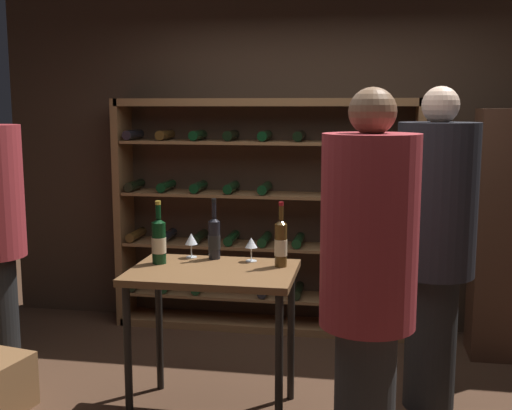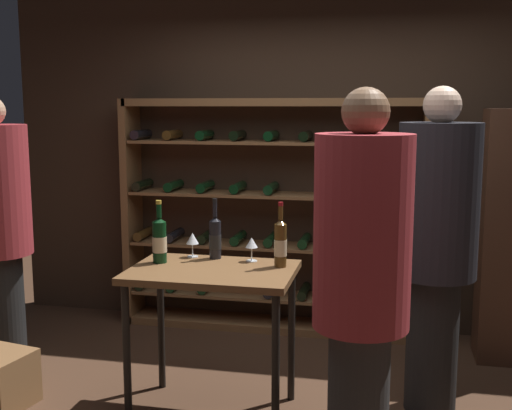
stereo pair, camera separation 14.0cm
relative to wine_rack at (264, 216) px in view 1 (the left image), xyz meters
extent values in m
cube|color=#3D2B1E|center=(0.39, 0.21, 0.45)|extent=(5.25, 0.10, 2.77)
cube|color=brown|center=(-1.18, 0.00, 0.00)|extent=(0.06, 0.32, 1.86)
cube|color=brown|center=(1.19, 0.00, 0.00)|extent=(0.06, 0.32, 1.86)
cube|color=brown|center=(0.00, 0.00, 0.90)|extent=(2.37, 0.32, 0.06)
cube|color=brown|center=(0.00, 0.00, -0.90)|extent=(2.37, 0.32, 0.06)
cube|color=brown|center=(0.00, 0.00, -0.66)|extent=(2.29, 0.32, 0.02)
cylinder|color=black|center=(-1.08, 0.00, -0.60)|extent=(0.08, 0.30, 0.08)
cylinder|color=black|center=(-0.81, 0.00, -0.60)|extent=(0.08, 0.30, 0.08)
cylinder|color=black|center=(-0.54, 0.00, -0.60)|extent=(0.08, 0.30, 0.08)
cylinder|color=black|center=(0.00, 0.00, -0.60)|extent=(0.08, 0.30, 0.08)
cylinder|color=black|center=(0.28, 0.00, -0.60)|extent=(0.08, 0.30, 0.08)
cylinder|color=#4C3314|center=(0.55, 0.00, -0.60)|extent=(0.08, 0.30, 0.08)
cylinder|color=black|center=(1.09, 0.00, -0.60)|extent=(0.08, 0.30, 0.08)
cube|color=brown|center=(0.00, 0.00, -0.24)|extent=(2.29, 0.32, 0.02)
cylinder|color=#4C3314|center=(-1.08, 0.00, -0.19)|extent=(0.08, 0.30, 0.08)
cylinder|color=black|center=(-0.81, 0.00, -0.19)|extent=(0.08, 0.30, 0.08)
cylinder|color=black|center=(-0.54, 0.00, -0.19)|extent=(0.08, 0.30, 0.08)
cylinder|color=black|center=(-0.27, 0.00, -0.19)|extent=(0.08, 0.30, 0.08)
cylinder|color=black|center=(0.00, 0.00, -0.19)|extent=(0.08, 0.30, 0.08)
cylinder|color=black|center=(0.28, 0.00, -0.19)|extent=(0.08, 0.30, 0.08)
cylinder|color=black|center=(0.55, 0.00, -0.19)|extent=(0.08, 0.30, 0.08)
cylinder|color=black|center=(0.82, 0.00, -0.19)|extent=(0.08, 0.30, 0.08)
cylinder|color=black|center=(1.09, 0.00, -0.19)|extent=(0.08, 0.30, 0.08)
cube|color=brown|center=(0.00, 0.00, 0.17)|extent=(2.29, 0.32, 0.02)
cylinder|color=black|center=(-1.08, 0.00, 0.23)|extent=(0.08, 0.30, 0.08)
cylinder|color=black|center=(-0.81, 0.00, 0.23)|extent=(0.08, 0.30, 0.08)
cylinder|color=black|center=(-0.54, 0.00, 0.23)|extent=(0.08, 0.30, 0.08)
cylinder|color=black|center=(-0.27, 0.00, 0.23)|extent=(0.08, 0.30, 0.08)
cylinder|color=black|center=(0.00, 0.00, 0.23)|extent=(0.08, 0.30, 0.08)
cylinder|color=black|center=(0.55, 0.00, 0.23)|extent=(0.08, 0.30, 0.08)
cylinder|color=black|center=(0.82, 0.00, 0.23)|extent=(0.08, 0.30, 0.08)
cylinder|color=black|center=(1.09, 0.00, 0.23)|extent=(0.08, 0.30, 0.08)
cube|color=brown|center=(0.00, 0.00, 0.59)|extent=(2.29, 0.32, 0.02)
cylinder|color=black|center=(-1.08, 0.00, 0.64)|extent=(0.08, 0.30, 0.08)
cylinder|color=#4C3314|center=(-0.81, 0.00, 0.64)|extent=(0.08, 0.30, 0.08)
cylinder|color=black|center=(-0.54, 0.00, 0.64)|extent=(0.08, 0.30, 0.08)
cylinder|color=black|center=(-0.27, 0.00, 0.64)|extent=(0.08, 0.30, 0.08)
cylinder|color=black|center=(0.00, 0.00, 0.64)|extent=(0.08, 0.30, 0.08)
cylinder|color=black|center=(0.28, 0.00, 0.64)|extent=(0.08, 0.30, 0.08)
cylinder|color=black|center=(0.55, 0.00, 0.64)|extent=(0.08, 0.30, 0.08)
cylinder|color=black|center=(0.82, 0.00, 0.64)|extent=(0.08, 0.30, 0.08)
cylinder|color=black|center=(1.09, 0.00, 0.64)|extent=(0.08, 0.30, 0.08)
cube|color=brown|center=(-0.05, -1.51, -0.07)|extent=(0.94, 0.64, 0.04)
cylinder|color=black|center=(-0.47, -1.78, -0.51)|extent=(0.04, 0.04, 0.84)
cylinder|color=black|center=(0.37, -1.78, -0.51)|extent=(0.04, 0.04, 0.84)
cylinder|color=black|center=(-0.47, -1.24, -0.51)|extent=(0.04, 0.04, 0.84)
cylinder|color=black|center=(0.37, -1.24, -0.51)|extent=(0.04, 0.04, 0.84)
cylinder|color=#2B2B2B|center=(0.82, -2.11, -0.53)|extent=(0.29, 0.29, 0.81)
cylinder|color=#9E2D33|center=(0.82, -2.11, 0.31)|extent=(0.44, 0.44, 0.87)
sphere|color=brown|center=(0.82, -2.11, 0.85)|extent=(0.21, 0.21, 0.21)
cylinder|color=black|center=(1.20, -1.19, -0.52)|extent=(0.30, 0.30, 0.82)
cylinder|color=black|center=(1.20, -1.19, 0.33)|extent=(0.46, 0.46, 0.89)
sphere|color=beige|center=(1.20, -1.19, 0.87)|extent=(0.21, 0.21, 0.21)
cube|color=#4C2D1E|center=(1.78, -0.27, -0.04)|extent=(0.44, 0.36, 1.78)
cylinder|color=black|center=(-0.40, -1.43, 0.07)|extent=(0.08, 0.08, 0.25)
cone|color=black|center=(-0.40, -1.43, 0.20)|extent=(0.08, 0.08, 0.03)
cylinder|color=black|center=(-0.40, -1.43, 0.26)|extent=(0.03, 0.03, 0.08)
cylinder|color=#B7932D|center=(-0.40, -1.43, 0.31)|extent=(0.03, 0.03, 0.02)
cylinder|color=#C6B28C|center=(-0.40, -1.43, 0.06)|extent=(0.09, 0.09, 0.09)
cylinder|color=#4C3314|center=(0.32, -1.38, 0.07)|extent=(0.07, 0.07, 0.25)
cone|color=#4C3314|center=(0.32, -1.38, 0.21)|extent=(0.07, 0.07, 0.03)
cylinder|color=#4C3314|center=(0.32, -1.38, 0.26)|extent=(0.03, 0.03, 0.08)
cylinder|color=maroon|center=(0.32, -1.38, 0.32)|extent=(0.03, 0.03, 0.02)
cylinder|color=#C6B28C|center=(0.32, -1.38, 0.06)|extent=(0.07, 0.07, 0.10)
cylinder|color=black|center=(-0.10, -1.26, 0.06)|extent=(0.07, 0.07, 0.23)
cone|color=black|center=(-0.10, -1.26, 0.19)|extent=(0.07, 0.07, 0.03)
cylinder|color=black|center=(-0.10, -1.26, 0.25)|extent=(0.03, 0.03, 0.09)
cylinder|color=black|center=(-0.10, -1.26, 0.30)|extent=(0.03, 0.03, 0.02)
cylinder|color=black|center=(-0.10, -1.26, 0.05)|extent=(0.08, 0.08, 0.09)
cylinder|color=silver|center=(0.13, -1.29, -0.05)|extent=(0.07, 0.07, 0.00)
cylinder|color=silver|center=(0.13, -1.29, -0.01)|extent=(0.01, 0.01, 0.08)
cone|color=silver|center=(0.13, -1.29, 0.06)|extent=(0.07, 0.07, 0.06)
cylinder|color=#590A14|center=(0.13, -1.29, 0.05)|extent=(0.04, 0.04, 0.02)
cylinder|color=silver|center=(-0.25, -1.26, -0.05)|extent=(0.07, 0.07, 0.00)
cylinder|color=silver|center=(-0.25, -1.26, -0.01)|extent=(0.01, 0.01, 0.08)
cone|color=silver|center=(-0.25, -1.26, 0.06)|extent=(0.08, 0.08, 0.07)
cylinder|color=#590A14|center=(-0.25, -1.26, 0.05)|extent=(0.04, 0.04, 0.02)
camera|label=1|loc=(0.80, -4.97, 0.87)|focal=44.86mm
camera|label=2|loc=(0.94, -4.94, 0.87)|focal=44.86mm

